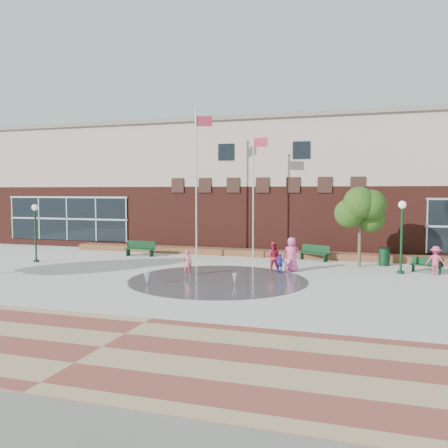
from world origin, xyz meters
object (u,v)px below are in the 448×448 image
(bench_left, at_px, (140,251))
(trash_can, at_px, (384,257))
(flagpole_left, at_px, (197,175))
(flagpole_right, at_px, (254,188))
(child_splash, at_px, (188,263))

(bench_left, relative_size, trash_can, 1.91)
(flagpole_left, relative_size, flagpole_right, 1.18)
(flagpole_left, xyz_separation_m, flagpole_right, (3.42, 0.79, -0.77))
(flagpole_right, xyz_separation_m, bench_left, (-7.32, -0.92, -4.07))
(trash_can, height_order, child_splash, child_splash)
(bench_left, bearing_deg, trash_can, 0.10)
(flagpole_left, relative_size, bench_left, 4.69)
(flagpole_left, height_order, child_splash, flagpole_left)
(flagpole_right, xyz_separation_m, child_splash, (-1.75, -6.59, -3.75))
(flagpole_left, distance_m, flagpole_right, 3.59)
(trash_can, bearing_deg, child_splash, -146.40)
(flagpole_left, height_order, trash_can, flagpole_left)
(flagpole_left, xyz_separation_m, bench_left, (-3.91, -0.12, -4.85))
(bench_left, xyz_separation_m, trash_can, (14.93, 0.54, 0.21))
(trash_can, relative_size, child_splash, 0.80)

